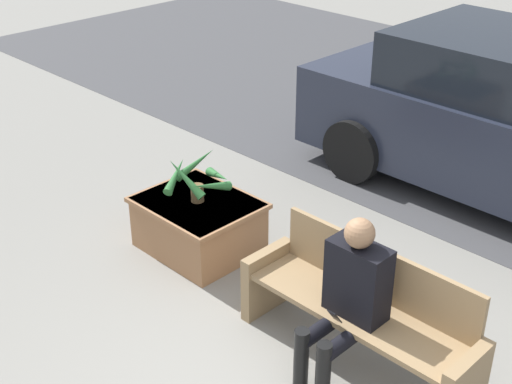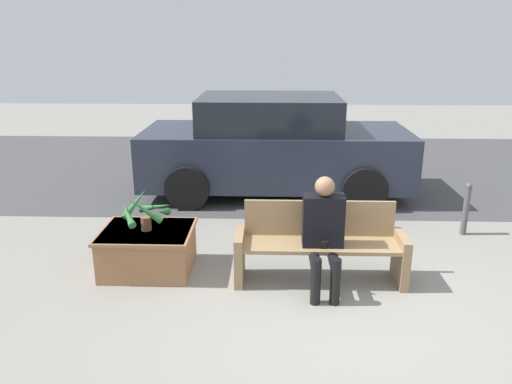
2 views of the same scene
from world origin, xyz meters
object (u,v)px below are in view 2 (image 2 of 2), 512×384
(potted_plant, at_px, (145,211))
(bollard_post, at_px, (466,208))
(person_seated, at_px, (324,229))
(parked_car, at_px, (274,147))
(planter_box, at_px, (148,249))
(bench, at_px, (320,244))

(potted_plant, relative_size, bollard_post, 0.83)
(person_seated, distance_m, parked_car, 3.34)
(person_seated, height_order, potted_plant, person_seated)
(person_seated, relative_size, planter_box, 1.18)
(parked_car, distance_m, bollard_post, 3.14)
(person_seated, xyz_separation_m, potted_plant, (-1.94, 0.34, 0.06))
(potted_plant, distance_m, bollard_post, 4.17)
(bench, bearing_deg, planter_box, 175.57)
(bench, xyz_separation_m, planter_box, (-1.92, 0.15, -0.15))
(planter_box, distance_m, potted_plant, 0.45)
(potted_plant, height_order, parked_car, parked_car)
(parked_car, xyz_separation_m, bollard_post, (2.55, -1.77, -0.42))
(person_seated, distance_m, planter_box, 2.00)
(bench, relative_size, bollard_post, 2.54)
(person_seated, height_order, bollard_post, person_seated)
(potted_plant, xyz_separation_m, parked_car, (1.43, 2.97, 0.08))
(planter_box, bearing_deg, bench, -4.43)
(planter_box, xyz_separation_m, potted_plant, (0.00, 0.00, 0.45))
(person_seated, relative_size, bollard_post, 1.67)
(potted_plant, xyz_separation_m, bollard_post, (3.98, 1.20, -0.34))
(bench, bearing_deg, parked_car, 98.94)
(potted_plant, distance_m, parked_car, 3.29)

